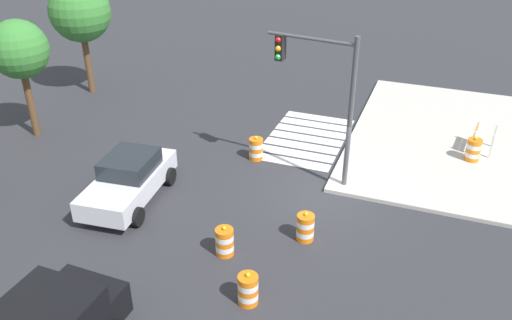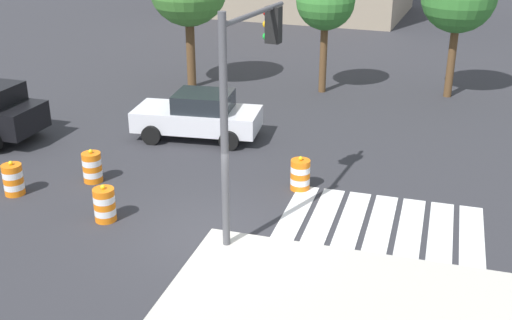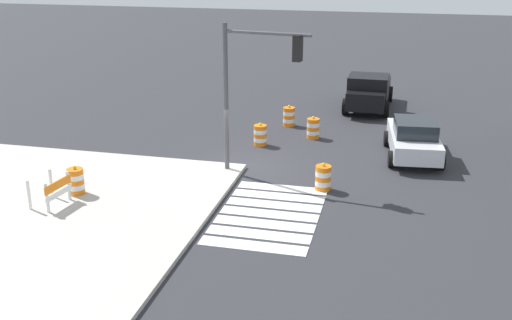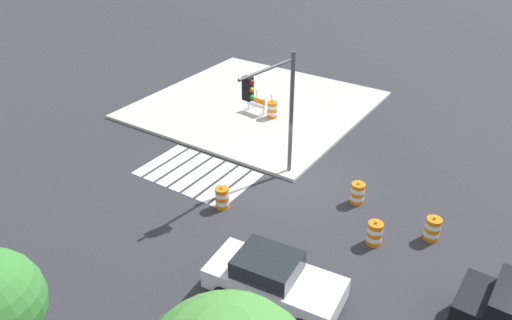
# 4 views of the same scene
# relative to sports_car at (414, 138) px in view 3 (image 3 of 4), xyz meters

# --- Properties ---
(ground_plane) EXTENTS (120.00, 120.00, 0.00)m
(ground_plane) POSITION_rel_sports_car_xyz_m (2.81, -6.32, -0.81)
(ground_plane) COLOR #2D2D33
(sidewalk_corner) EXTENTS (12.00, 12.00, 0.15)m
(sidewalk_corner) POSITION_rel_sports_car_xyz_m (8.81, -12.32, -0.74)
(sidewalk_corner) COLOR #BCB7AD
(sidewalk_corner) RESTS_ON ground
(crosswalk_stripes) EXTENTS (5.10, 3.20, 0.02)m
(crosswalk_stripes) POSITION_rel_sports_car_xyz_m (6.81, -4.52, -0.80)
(crosswalk_stripes) COLOR silver
(crosswalk_stripes) RESTS_ON ground
(sports_car) EXTENTS (4.46, 2.46, 1.63)m
(sports_car) POSITION_rel_sports_car_xyz_m (0.00, 0.00, 0.00)
(sports_car) COLOR silver
(sports_car) RESTS_ON ground
(pickup_truck) EXTENTS (5.19, 2.44, 1.92)m
(pickup_truck) POSITION_rel_sports_car_xyz_m (-7.36, -2.27, 0.16)
(pickup_truck) COLOR black
(pickup_truck) RESTS_ON ground
(traffic_barrel_near_corner) EXTENTS (0.56, 0.56, 1.02)m
(traffic_barrel_near_corner) POSITION_rel_sports_car_xyz_m (4.33, -3.12, -0.36)
(traffic_barrel_near_corner) COLOR orange
(traffic_barrel_near_corner) RESTS_ON ground
(traffic_barrel_crosswalk_end) EXTENTS (0.56, 0.56, 1.02)m
(traffic_barrel_crosswalk_end) POSITION_rel_sports_car_xyz_m (-0.09, -6.44, -0.36)
(traffic_barrel_crosswalk_end) COLOR orange
(traffic_barrel_crosswalk_end) RESTS_ON ground
(traffic_barrel_median_near) EXTENTS (0.56, 0.56, 1.02)m
(traffic_barrel_median_near) POSITION_rel_sports_car_xyz_m (-3.34, -5.78, -0.36)
(traffic_barrel_median_near) COLOR orange
(traffic_barrel_median_near) RESTS_ON ground
(traffic_barrel_median_far) EXTENTS (0.56, 0.56, 1.02)m
(traffic_barrel_median_far) POSITION_rel_sports_car_xyz_m (-1.66, -4.36, -0.36)
(traffic_barrel_median_far) COLOR orange
(traffic_barrel_median_far) RESTS_ON ground
(traffic_barrel_on_sidewalk) EXTENTS (0.56, 0.56, 1.02)m
(traffic_barrel_on_sidewalk) POSITION_rel_sports_car_xyz_m (7.01, -11.26, -0.21)
(traffic_barrel_on_sidewalk) COLOR orange
(traffic_barrel_on_sidewalk) RESTS_ON sidewalk_corner
(construction_barricade) EXTENTS (1.32, 0.91, 1.00)m
(construction_barricade) POSITION_rel_sports_car_xyz_m (8.08, -11.43, -0.09)
(construction_barricade) COLOR silver
(construction_barricade) RESTS_ON sidewalk_corner
(traffic_light_pole) EXTENTS (0.67, 3.27, 5.50)m
(traffic_light_pole) POSITION_rel_sports_car_xyz_m (3.56, -5.79, 3.10)
(traffic_light_pole) COLOR #4C4C51
(traffic_light_pole) RESTS_ON sidewalk_corner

